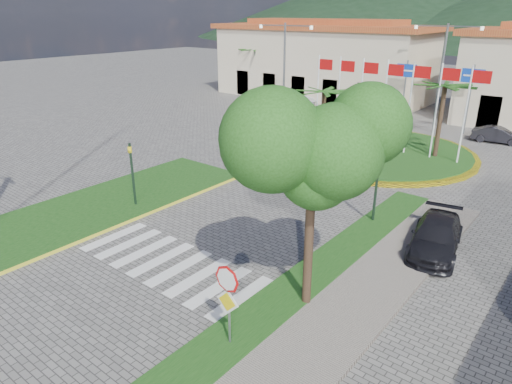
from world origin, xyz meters
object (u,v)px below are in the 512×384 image
Objects in this scene: car_dark_a at (385,109)px; stop_sign at (228,294)px; car_dark_b at (498,135)px; car_side_right at (436,237)px; roundabout_island at (376,151)px; deciduous_tree at (313,151)px; white_van at (295,97)px.

stop_sign is at bearing 174.02° from car_dark_a.
car_side_right reaches higher than car_dark_b.
deciduous_tree is at bearing -72.09° from roundabout_island.
stop_sign is at bearing 171.11° from car_dark_b.
car_side_right is at bearing 178.31° from car_dark_b.
roundabout_island is 20.69m from stop_sign.
car_side_right is at bearing 74.25° from stop_sign.
car_dark_a is 1.02× the size of car_dark_b.
roundabout_island reaches higher than stop_sign.
car_side_right is (21.58, -22.01, -0.04)m from white_van.
white_van is 9.55m from car_dark_a.
car_dark_a is (-9.42, 31.44, -1.19)m from stop_sign.
deciduous_tree is at bearing -143.62° from white_van.
car_dark_a is (-10.02, 28.41, -4.57)m from deciduous_tree.
deciduous_tree is 7.93m from car_side_right.
white_van is at bearing 121.28° from stop_sign.
stop_sign is 4.59m from deciduous_tree.
car_dark_b is at bearing 89.79° from deciduous_tree.
car_dark_a is at bearing -87.12° from white_van.
deciduous_tree is at bearing -119.25° from car_side_right.
car_dark_a is at bearing 63.91° from car_dark_b.
car_dark_b is at bearing -131.27° from car_dark_a.
car_dark_b is at bearing 55.08° from roundabout_island.
deciduous_tree is at bearing 78.82° from stop_sign.
white_van is at bearing 141.52° from roundabout_island.
roundabout_island reaches higher than car_dark_a.
white_van reaches higher than car_dark_a.
stop_sign is 0.55× the size of white_van.
stop_sign reaches higher than car_side_right.
car_dark_a is 10.67m from car_dark_b.
car_side_right is at bearing -174.24° from car_dark_a.
roundabout_island is 3.67× the size of car_dark_b.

